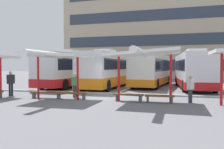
# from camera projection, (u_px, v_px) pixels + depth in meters

# --- Properties ---
(ground_plane) EXTENTS (160.00, 160.00, 0.00)m
(ground_plane) POSITION_uv_depth(u_px,v_px,m) (109.00, 97.00, 15.74)
(ground_plane) COLOR slate
(terminal_building) EXTENTS (32.63, 15.58, 19.75)m
(terminal_building) POSITION_uv_depth(u_px,v_px,m) (155.00, 35.00, 47.08)
(terminal_building) COLOR tan
(terminal_building) RESTS_ON ground
(coach_bus_0) EXTENTS (3.50, 11.94, 3.69)m
(coach_bus_0) POSITION_uv_depth(u_px,v_px,m) (76.00, 70.00, 24.56)
(coach_bus_0) COLOR silver
(coach_bus_0) RESTS_ON ground
(coach_bus_1) EXTENTS (2.81, 11.81, 3.65)m
(coach_bus_1) POSITION_uv_depth(u_px,v_px,m) (110.00, 70.00, 23.46)
(coach_bus_1) COLOR silver
(coach_bus_1) RESTS_ON ground
(coach_bus_2) EXTENTS (3.48, 10.80, 3.68)m
(coach_bus_2) POSITION_uv_depth(u_px,v_px,m) (152.00, 70.00, 24.68)
(coach_bus_2) COLOR silver
(coach_bus_2) RESTS_ON ground
(coach_bus_3) EXTENTS (3.36, 10.39, 3.57)m
(coach_bus_3) POSITION_uv_depth(u_px,v_px,m) (193.00, 71.00, 21.86)
(coach_bus_3) COLOR silver
(coach_bus_3) RESTS_ON ground
(lane_stripe_0) EXTENTS (0.16, 14.00, 0.01)m
(lane_stripe_0) POSITION_uv_depth(u_px,v_px,m) (67.00, 85.00, 26.36)
(lane_stripe_0) COLOR white
(lane_stripe_0) RESTS_ON ground
(lane_stripe_1) EXTENTS (0.16, 14.00, 0.01)m
(lane_stripe_1) POSITION_uv_depth(u_px,v_px,m) (99.00, 86.00, 25.34)
(lane_stripe_1) COLOR white
(lane_stripe_1) RESTS_ON ground
(lane_stripe_2) EXTENTS (0.16, 14.00, 0.01)m
(lane_stripe_2) POSITION_uv_depth(u_px,v_px,m) (133.00, 86.00, 24.32)
(lane_stripe_2) COLOR white
(lane_stripe_2) RESTS_ON ground
(lane_stripe_3) EXTENTS (0.16, 14.00, 0.01)m
(lane_stripe_3) POSITION_uv_depth(u_px,v_px,m) (170.00, 87.00, 23.30)
(lane_stripe_3) COLOR white
(lane_stripe_3) RESTS_ON ground
(lane_stripe_4) EXTENTS (0.16, 14.00, 0.01)m
(lane_stripe_4) POSITION_uv_depth(u_px,v_px,m) (211.00, 88.00, 22.28)
(lane_stripe_4) COLOR white
(lane_stripe_4) RESTS_ON ground
(waiting_shelter_1) EXTENTS (3.78, 4.86, 2.97)m
(waiting_shelter_1) POSITION_uv_depth(u_px,v_px,m) (55.00, 56.00, 14.41)
(waiting_shelter_1) COLOR red
(waiting_shelter_1) RESTS_ON ground
(bench_2) EXTENTS (2.02, 0.68, 0.45)m
(bench_2) POSITION_uv_depth(u_px,v_px,m) (46.00, 93.00, 15.14)
(bench_2) COLOR brown
(bench_2) RESTS_ON ground
(bench_3) EXTENTS (1.99, 0.58, 0.45)m
(bench_3) POSITION_uv_depth(u_px,v_px,m) (71.00, 94.00, 14.59)
(bench_3) COLOR brown
(bench_3) RESTS_ON ground
(waiting_shelter_2) EXTENTS (4.01, 5.18, 3.03)m
(waiting_shelter_2) POSITION_uv_depth(u_px,v_px,m) (143.00, 54.00, 13.16)
(waiting_shelter_2) COLOR red
(waiting_shelter_2) RESTS_ON ground
(bench_4) EXTENTS (1.77, 0.63, 0.45)m
(bench_4) POSITION_uv_depth(u_px,v_px,m) (129.00, 96.00, 13.77)
(bench_4) COLOR brown
(bench_4) RESTS_ON ground
(bench_5) EXTENTS (1.65, 0.53, 0.45)m
(bench_5) POSITION_uv_depth(u_px,v_px,m) (160.00, 97.00, 13.19)
(bench_5) COLOR brown
(bench_5) RESTS_ON ground
(platform_kerb) EXTENTS (44.00, 0.24, 0.12)m
(platform_kerb) POSITION_uv_depth(u_px,v_px,m) (115.00, 94.00, 17.17)
(platform_kerb) COLOR #ADADA8
(platform_kerb) RESTS_ON ground
(waiting_passenger_0) EXTENTS (0.49, 0.48, 1.59)m
(waiting_passenger_0) POSITION_uv_depth(u_px,v_px,m) (75.00, 84.00, 15.53)
(waiting_passenger_0) COLOR #33384C
(waiting_passenger_0) RESTS_ON ground
(waiting_passenger_1) EXTENTS (0.38, 0.55, 1.73)m
(waiting_passenger_1) POSITION_uv_depth(u_px,v_px,m) (11.00, 81.00, 16.35)
(waiting_passenger_1) COLOR black
(waiting_passenger_1) RESTS_ON ground
(waiting_passenger_2) EXTENTS (0.42, 0.50, 1.55)m
(waiting_passenger_2) POSITION_uv_depth(u_px,v_px,m) (190.00, 87.00, 13.13)
(waiting_passenger_2) COLOR #33384C
(waiting_passenger_2) RESTS_ON ground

